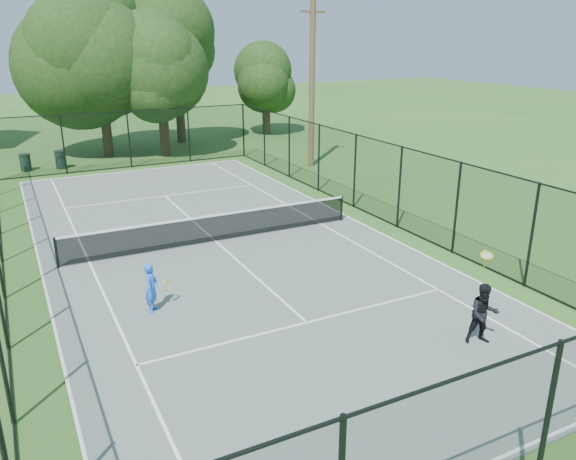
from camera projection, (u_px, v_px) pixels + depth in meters
name	position (u px, v px, depth m)	size (l,w,h in m)	color
ground	(216.00, 243.00, 19.00)	(120.00, 120.00, 0.00)	#2F591E
tennis_court	(216.00, 242.00, 18.99)	(11.00, 24.00, 0.06)	slate
tennis_net	(215.00, 227.00, 18.81)	(10.08, 0.08, 0.95)	black
fence	(214.00, 200.00, 18.51)	(13.10, 26.10, 3.00)	black
tree_near_left	(99.00, 54.00, 31.03)	(7.09, 7.09, 9.25)	#332114
tree_near_mid	(160.00, 78.00, 31.43)	(5.47, 5.47, 7.15)	#332114
tree_near_right	(177.00, 59.00, 35.26)	(6.03, 6.03, 8.32)	#332114
tree_far_right	(266.00, 84.00, 38.92)	(4.25, 4.25, 5.62)	#332114
trash_bin_left	(25.00, 162.00, 29.02)	(0.58, 0.58, 0.89)	black
trash_bin_right	(61.00, 159.00, 29.53)	(0.58, 0.58, 0.96)	black
utility_pole	(312.00, 83.00, 28.91)	(1.40, 0.30, 8.55)	#4C3823
player_blue	(152.00, 288.00, 13.98)	(0.84, 0.56, 1.29)	blue
player_black	(484.00, 314.00, 12.50)	(0.85, 0.88, 2.04)	black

